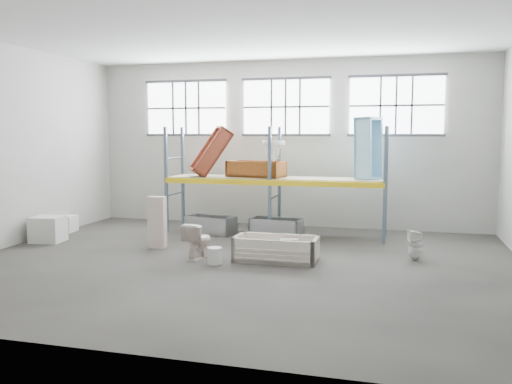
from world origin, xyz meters
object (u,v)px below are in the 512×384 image
(steel_tub_left, at_px, (211,225))
(blue_tub_upright, at_px, (369,149))
(cistern_tall, at_px, (157,222))
(toilet_white, at_px, (416,245))
(bucket, at_px, (215,256))
(bathtub_beige, at_px, (276,249))
(rust_tub_flat, at_px, (256,169))
(carton_near, at_px, (48,229))
(steel_tub_right, at_px, (276,228))
(toilet_beige, at_px, (198,240))

(steel_tub_left, bearing_deg, blue_tub_upright, 8.56)
(cistern_tall, height_order, toilet_white, cistern_tall)
(blue_tub_upright, height_order, bucket, blue_tub_upright)
(bathtub_beige, bearing_deg, rust_tub_flat, 112.30)
(cistern_tall, xyz_separation_m, blue_tub_upright, (4.91, 2.71, 1.76))
(cistern_tall, relative_size, carton_near, 1.64)
(cistern_tall, height_order, carton_near, cistern_tall)
(blue_tub_upright, xyz_separation_m, bucket, (-2.99, -3.92, -2.21))
(bucket, bearing_deg, bathtub_beige, 27.51)
(cistern_tall, bearing_deg, rust_tub_flat, 48.11)
(bathtub_beige, bearing_deg, toilet_white, 16.01)
(bucket, bearing_deg, steel_tub_right, 79.76)
(bathtub_beige, xyz_separation_m, steel_tub_right, (-0.62, 2.69, -0.02))
(steel_tub_right, height_order, bucket, steel_tub_right)
(bathtub_beige, relative_size, toilet_white, 2.69)
(bathtub_beige, xyz_separation_m, blue_tub_upright, (1.77, 3.29, 2.13))
(toilet_beige, height_order, rust_tub_flat, rust_tub_flat)
(steel_tub_right, xyz_separation_m, bucket, (-0.60, -3.33, -0.07))
(toilet_beige, distance_m, bucket, 0.75)
(rust_tub_flat, bearing_deg, toilet_white, -27.40)
(cistern_tall, bearing_deg, steel_tub_left, 67.11)
(steel_tub_left, distance_m, rust_tub_flat, 2.03)
(toilet_beige, xyz_separation_m, steel_tub_right, (1.15, 2.88, -0.15))
(steel_tub_left, xyz_separation_m, steel_tub_right, (1.88, 0.05, 0.00))
(carton_near, bearing_deg, rust_tub_flat, 27.87)
(blue_tub_upright, distance_m, bucket, 5.41)
(toilet_beige, height_order, steel_tub_right, toilet_beige)
(steel_tub_left, height_order, bucket, steel_tub_left)
(bathtub_beige, distance_m, blue_tub_upright, 4.30)
(bucket, bearing_deg, cistern_tall, 147.68)
(toilet_white, distance_m, steel_tub_left, 5.76)
(bathtub_beige, xyz_separation_m, cistern_tall, (-3.14, 0.58, 0.37))
(steel_tub_right, bearing_deg, toilet_beige, -111.82)
(steel_tub_left, relative_size, bucket, 3.78)
(toilet_beige, xyz_separation_m, cistern_tall, (-1.37, 0.77, 0.23))
(blue_tub_upright, bearing_deg, toilet_beige, -135.57)
(carton_near, bearing_deg, toilet_beige, -8.76)
(rust_tub_flat, height_order, bucket, rust_tub_flat)
(steel_tub_left, xyz_separation_m, blue_tub_upright, (4.27, 0.64, 2.14))
(blue_tub_upright, relative_size, bucket, 4.65)
(steel_tub_right, relative_size, carton_near, 1.79)
(toilet_beige, bearing_deg, carton_near, -0.15)
(steel_tub_right, bearing_deg, steel_tub_left, -178.51)
(cistern_tall, distance_m, blue_tub_upright, 5.88)
(bathtub_beige, xyz_separation_m, rust_tub_flat, (-1.29, 3.09, 1.55))
(bathtub_beige, height_order, carton_near, carton_near)
(toilet_white, bearing_deg, bucket, -86.66)
(bathtub_beige, distance_m, toilet_beige, 1.79)
(rust_tub_flat, height_order, carton_near, rust_tub_flat)
(toilet_white, bearing_deg, carton_near, -104.09)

